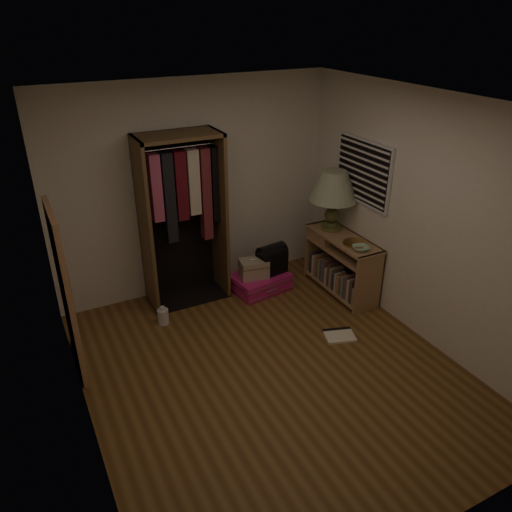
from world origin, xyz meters
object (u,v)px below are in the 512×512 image
(console_bookshelf, at_px, (340,262))
(black_bag, at_px, (272,258))
(white_jug, at_px, (163,316))
(pink_suitcase, at_px, (260,282))
(train_case, at_px, (254,268))
(open_wardrobe, at_px, (184,205))
(table_lamp, at_px, (334,187))
(floor_mirror, at_px, (66,293))

(console_bookshelf, distance_m, black_bag, 0.86)
(white_jug, bearing_deg, console_bookshelf, -6.85)
(pink_suitcase, height_order, train_case, train_case)
(open_wardrobe, bearing_deg, black_bag, -16.19)
(open_wardrobe, bearing_deg, table_lamp, -15.41)
(console_bookshelf, distance_m, train_case, 1.09)
(floor_mirror, bearing_deg, black_bag, 10.82)
(black_bag, height_order, table_lamp, table_lamp)
(train_case, bearing_deg, black_bag, 11.28)
(floor_mirror, relative_size, train_case, 4.42)
(pink_suitcase, height_order, black_bag, black_bag)
(console_bookshelf, bearing_deg, white_jug, 173.15)
(open_wardrobe, bearing_deg, train_case, -21.84)
(pink_suitcase, relative_size, table_lamp, 0.99)
(console_bookshelf, distance_m, white_jug, 2.28)
(console_bookshelf, height_order, white_jug, console_bookshelf)
(open_wardrobe, bearing_deg, pink_suitcase, -18.78)
(open_wardrobe, height_order, black_bag, open_wardrobe)
(black_bag, distance_m, white_jug, 1.55)
(table_lamp, distance_m, white_jug, 2.56)
(floor_mirror, height_order, white_jug, floor_mirror)
(pink_suitcase, bearing_deg, floor_mirror, -176.52)
(open_wardrobe, bearing_deg, floor_mirror, -152.59)
(open_wardrobe, bearing_deg, white_jug, -137.46)
(open_wardrobe, height_order, floor_mirror, open_wardrobe)
(open_wardrobe, distance_m, table_lamp, 1.82)
(open_wardrobe, height_order, white_jug, open_wardrobe)
(console_bookshelf, height_order, train_case, console_bookshelf)
(table_lamp, bearing_deg, black_bag, 165.66)
(console_bookshelf, bearing_deg, floor_mirror, -179.21)
(black_bag, relative_size, white_jug, 1.74)
(console_bookshelf, height_order, open_wardrobe, open_wardrobe)
(console_bookshelf, xyz_separation_m, black_bag, (-0.74, 0.43, 0.02))
(pink_suitcase, bearing_deg, white_jug, 178.92)
(floor_mirror, bearing_deg, train_case, 11.85)
(console_bookshelf, height_order, pink_suitcase, console_bookshelf)
(floor_mirror, relative_size, black_bag, 4.38)
(open_wardrobe, height_order, train_case, open_wardrobe)
(console_bookshelf, bearing_deg, train_case, 156.92)
(train_case, height_order, table_lamp, table_lamp)
(black_bag, bearing_deg, open_wardrobe, 154.82)
(console_bookshelf, relative_size, pink_suitcase, 1.44)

